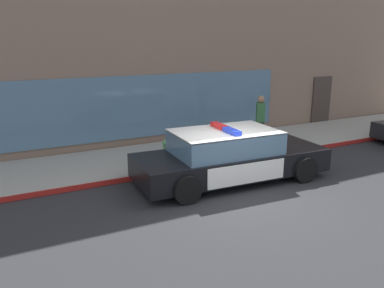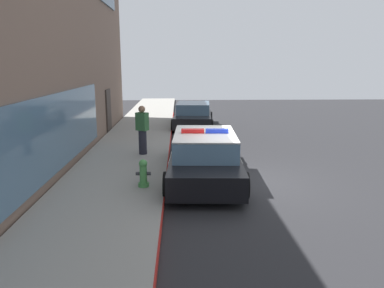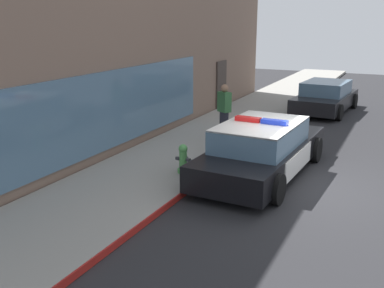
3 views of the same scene
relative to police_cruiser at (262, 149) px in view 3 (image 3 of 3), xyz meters
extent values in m
plane|color=#262628|center=(-0.39, -0.96, -0.68)|extent=(48.00, 48.00, 0.00)
cube|color=gray|center=(-0.39, 2.58, -0.61)|extent=(48.00, 2.93, 0.15)
cube|color=maroon|center=(-0.39, 1.10, -0.61)|extent=(28.80, 0.04, 0.14)
cube|color=slate|center=(-2.63, 4.07, 0.77)|extent=(14.09, 0.08, 2.10)
cube|color=#382D28|center=(7.24, 4.07, 0.37)|extent=(1.00, 0.08, 2.10)
cube|color=black|center=(0.06, 0.00, -0.18)|extent=(5.21, 2.11, 0.60)
cube|color=silver|center=(1.70, -0.08, -0.02)|extent=(1.83, 1.92, 0.05)
cube|color=silver|center=(-1.73, 0.08, -0.02)|extent=(1.52, 1.90, 0.05)
cube|color=silver|center=(0.00, 0.95, -0.18)|extent=(2.15, 0.13, 0.51)
cube|color=silver|center=(-0.08, -0.95, -0.18)|extent=(2.15, 0.13, 0.51)
cube|color=yellow|center=(0.00, 0.97, -0.18)|extent=(0.22, 0.02, 0.26)
cube|color=slate|center=(-0.14, 0.01, 0.39)|extent=(2.74, 1.81, 0.60)
cube|color=silver|center=(-0.14, 0.01, 0.68)|extent=(2.74, 1.81, 0.04)
cube|color=red|center=(-0.13, 0.34, 0.76)|extent=(0.23, 0.65, 0.11)
cube|color=blue|center=(-0.16, -0.33, 0.76)|extent=(0.23, 0.65, 0.11)
cylinder|color=black|center=(1.79, 0.86, -0.34)|extent=(0.69, 0.25, 0.68)
cylinder|color=black|center=(1.71, -1.02, -0.34)|extent=(0.69, 0.25, 0.68)
cylinder|color=black|center=(-1.59, 1.01, -0.34)|extent=(0.69, 0.25, 0.68)
cylinder|color=black|center=(-1.67, -0.86, -0.34)|extent=(0.69, 0.25, 0.68)
cylinder|color=#4C994C|center=(-1.09, 1.66, -0.48)|extent=(0.28, 0.28, 0.10)
cylinder|color=#4C994C|center=(-1.09, 1.66, -0.21)|extent=(0.19, 0.19, 0.45)
sphere|color=#4C994C|center=(-1.09, 1.66, 0.09)|extent=(0.22, 0.22, 0.22)
cylinder|color=#333338|center=(-1.09, 1.66, 0.16)|extent=(0.06, 0.06, 0.05)
cylinder|color=#333338|center=(-1.09, 1.52, -0.18)|extent=(0.09, 0.10, 0.09)
cylinder|color=#333338|center=(-1.09, 1.81, -0.18)|extent=(0.09, 0.10, 0.09)
cylinder|color=#333338|center=(-0.94, 1.66, -0.22)|extent=(0.10, 0.12, 0.12)
cube|color=black|center=(8.83, -0.01, -0.20)|extent=(4.48, 2.14, 0.56)
cube|color=slate|center=(8.83, -0.01, 0.33)|extent=(2.38, 1.80, 0.56)
cylinder|color=black|center=(10.33, 0.80, -0.36)|extent=(0.65, 0.25, 0.64)
cylinder|color=black|center=(10.20, -1.02, -0.36)|extent=(0.65, 0.25, 0.64)
cylinder|color=black|center=(7.46, 1.01, -0.36)|extent=(0.65, 0.25, 0.64)
cylinder|color=black|center=(7.32, -0.82, -0.36)|extent=(0.65, 0.25, 0.64)
cylinder|color=#23232D|center=(2.47, 2.01, -0.11)|extent=(0.28, 0.28, 0.85)
cube|color=#336638|center=(2.47, 2.01, 0.63)|extent=(0.43, 0.48, 0.62)
sphere|color=#8C664C|center=(2.47, 2.01, 1.06)|extent=(0.24, 0.24, 0.24)
camera|label=1|loc=(-5.37, -8.35, 3.01)|focal=36.58mm
camera|label=2|loc=(-10.35, 0.72, 2.61)|focal=34.74mm
camera|label=3|loc=(-10.61, -3.17, 3.19)|focal=42.61mm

